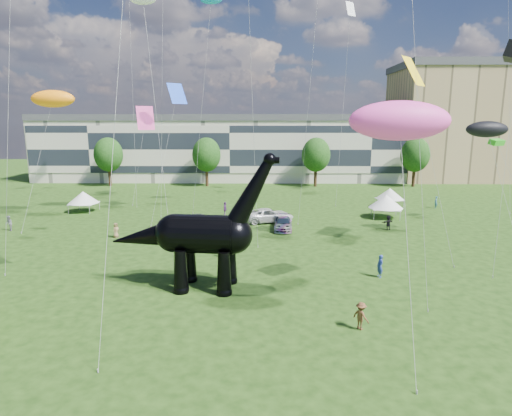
{
  "coord_description": "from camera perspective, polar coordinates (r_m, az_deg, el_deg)",
  "views": [
    {
      "loc": [
        -2.01,
        -25.27,
        11.75
      ],
      "look_at": [
        -2.41,
        8.0,
        5.0
      ],
      "focal_mm": 30.0,
      "sensor_mm": 36.0,
      "label": 1
    }
  ],
  "objects": [
    {
      "name": "gazebo_left",
      "position": [
        60.76,
        -22.03,
        1.3
      ],
      "size": [
        4.18,
        4.18,
        2.72
      ],
      "rotation": [
        0.0,
        0.0,
        -0.08
      ],
      "color": "white",
      "rests_on": "ground"
    },
    {
      "name": "dinosaur_sculpture",
      "position": [
        30.51,
        -7.77,
        -3.74
      ],
      "size": [
        12.37,
        3.73,
        10.07
      ],
      "rotation": [
        0.0,
        0.0,
        -0.11
      ],
      "color": "black",
      "rests_on": "ground"
    },
    {
      "name": "car_silver",
      "position": [
        49.3,
        -7.75,
        -1.61
      ],
      "size": [
        1.65,
        4.03,
        1.37
      ],
      "primitive_type": "imported",
      "rotation": [
        0.0,
        0.0,
        0.01
      ],
      "color": "silver",
      "rests_on": "ground"
    },
    {
      "name": "tree_mid_right",
      "position": [
        79.1,
        8.02,
        7.4
      ],
      "size": [
        5.2,
        5.2,
        9.44
      ],
      "color": "#382314",
      "rests_on": "ground"
    },
    {
      "name": "apartment_block",
      "position": [
        99.57,
        26.05,
        9.89
      ],
      "size": [
        28.0,
        18.0,
        22.0
      ],
      "primitive_type": "cube",
      "color": "tan",
      "rests_on": "ground"
    },
    {
      "name": "visitors",
      "position": [
        42.41,
        -1.29,
        -3.44
      ],
      "size": [
        52.43,
        36.17,
        1.86
      ],
      "color": "#293E97",
      "rests_on": "ground"
    },
    {
      "name": "gazebo_near",
      "position": [
        55.16,
        16.94,
        0.82
      ],
      "size": [
        4.7,
        4.7,
        2.89
      ],
      "rotation": [
        0.0,
        0.0,
        -0.14
      ],
      "color": "white",
      "rests_on": "ground"
    },
    {
      "name": "gazebo_far",
      "position": [
        62.41,
        17.41,
        1.81
      ],
      "size": [
        4.6,
        4.6,
        2.64
      ],
      "rotation": [
        0.0,
        0.0,
        0.25
      ],
      "color": "white",
      "rests_on": "ground"
    },
    {
      "name": "kites",
      "position": [
        41.96,
        3.5,
        25.55
      ],
      "size": [
        59.65,
        45.51,
        29.35
      ],
      "color": "#F81045",
      "rests_on": "ground"
    },
    {
      "name": "car_dark",
      "position": [
        47.32,
        3.63,
        -2.07
      ],
      "size": [
        2.17,
        4.85,
        1.38
      ],
      "primitive_type": "imported",
      "rotation": [
        0.0,
        0.0,
        -0.05
      ],
      "color": "#595960",
      "rests_on": "ground"
    },
    {
      "name": "car_grey",
      "position": [
        47.55,
        -8.12,
        -1.98
      ],
      "size": [
        5.04,
        2.64,
        1.58
      ],
      "primitive_type": "imported",
      "rotation": [
        0.0,
        0.0,
        1.36
      ],
      "color": "gray",
      "rests_on": "ground"
    },
    {
      "name": "ground",
      "position": [
        27.94,
        4.88,
        -13.44
      ],
      "size": [
        220.0,
        220.0,
        0.0
      ],
      "primitive_type": "plane",
      "color": "#16330C",
      "rests_on": "ground"
    },
    {
      "name": "terrace_row",
      "position": [
        87.66,
        -3.27,
        7.69
      ],
      "size": [
        78.0,
        11.0,
        12.0
      ],
      "primitive_type": "cube",
      "color": "beige",
      "rests_on": "ground"
    },
    {
      "name": "tree_far_left",
      "position": [
        83.3,
        -19.11,
        7.08
      ],
      "size": [
        5.2,
        5.2,
        9.44
      ],
      "color": "#382314",
      "rests_on": "ground"
    },
    {
      "name": "tree_far_right",
      "position": [
        83.31,
        20.48,
        6.99
      ],
      "size": [
        5.2,
        5.2,
        9.44
      ],
      "color": "#382314",
      "rests_on": "ground"
    },
    {
      "name": "car_white",
      "position": [
        50.74,
        1.72,
        -0.99
      ],
      "size": [
        6.33,
        4.05,
        1.63
      ],
      "primitive_type": "imported",
      "rotation": [
        0.0,
        0.0,
        1.82
      ],
      "color": "silver",
      "rests_on": "ground"
    },
    {
      "name": "tree_mid_left",
      "position": [
        79.09,
        -6.63,
        7.43
      ],
      "size": [
        5.2,
        5.2,
        9.44
      ],
      "color": "#382314",
      "rests_on": "ground"
    }
  ]
}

